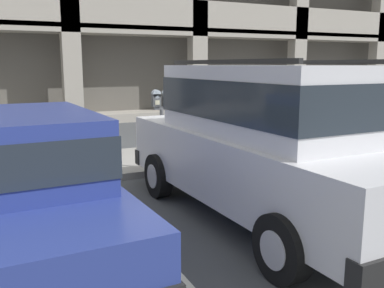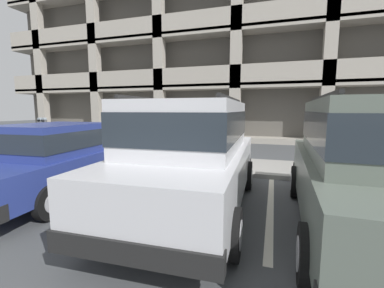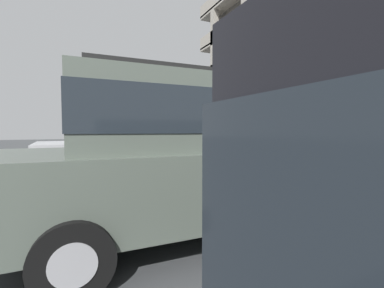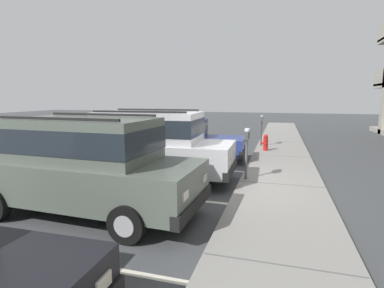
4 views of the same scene
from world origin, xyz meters
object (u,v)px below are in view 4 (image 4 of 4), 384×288
Objects in this scene: fire_hydrant at (266,143)px; dark_hatchback at (85,162)px; red_sedan at (184,138)px; silver_suv at (150,143)px; parking_meter_far at (262,123)px; parking_meter_near at (247,142)px.

dark_hatchback is at bearing -22.04° from fire_hydrant.
red_sedan reaches higher than fire_hydrant.
fire_hydrant is (-7.97, 3.23, -0.62)m from dark_hatchback.
silver_suv reaches higher than red_sedan.
dark_hatchback is 6.91× the size of fire_hydrant.
fire_hydrant is at bearing 11.86° from parking_meter_far.
silver_suv and dark_hatchback have the same top height.
parking_meter_far is (-3.48, 2.72, 0.37)m from red_sedan.
red_sedan is 3.17× the size of parking_meter_far.
fire_hydrant is at bearing 123.61° from red_sedan.
parking_meter_near is at bearing -3.51° from fire_hydrant.
dark_hatchback is at bearing -43.07° from parking_meter_near.
silver_suv is 3.40× the size of parking_meter_near.
parking_meter_near reaches higher than fire_hydrant.
red_sedan is 3.73m from fire_hydrant.
red_sedan is 3.20× the size of parking_meter_near.
fire_hydrant is (-5.24, 3.01, -0.62)m from silver_suv.
dark_hatchback is at bearing -5.26° from red_sedan.
silver_suv is 3.05m from red_sedan.
silver_suv is 7.07m from parking_meter_far.
dark_hatchback is 3.40× the size of parking_meter_near.
parking_meter_far is (-6.11, 0.03, 0.01)m from parking_meter_near.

